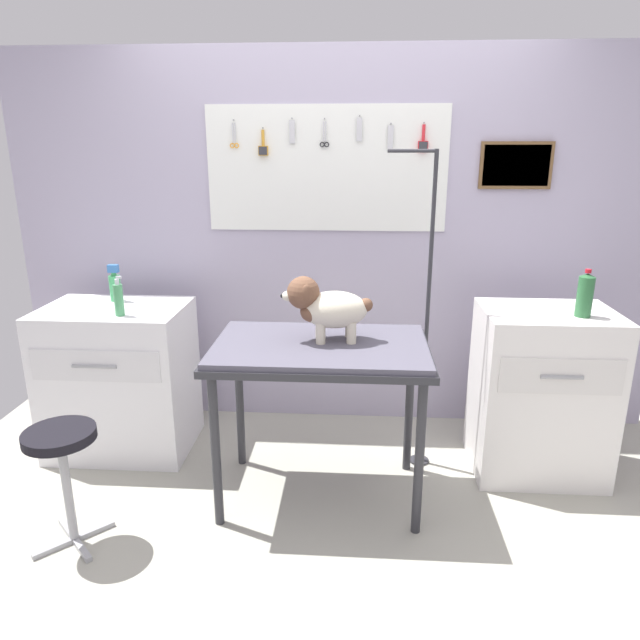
{
  "coord_description": "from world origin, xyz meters",
  "views": [
    {
      "loc": [
        0.15,
        -2.25,
        1.74
      ],
      "look_at": [
        -0.03,
        0.36,
        0.94
      ],
      "focal_mm": 32.03,
      "sensor_mm": 36.0,
      "label": 1
    }
  ],
  "objects": [
    {
      "name": "cabinet_right",
      "position": [
        1.15,
        0.66,
        0.46
      ],
      "size": [
        0.68,
        0.54,
        0.92
      ],
      "color": "white",
      "rests_on": "ground"
    },
    {
      "name": "dog",
      "position": [
        -0.0,
        0.38,
        1.0
      ],
      "size": [
        0.44,
        0.23,
        0.32
      ],
      "color": "beige",
      "rests_on": "grooming_table"
    },
    {
      "name": "grooming_table",
      "position": [
        -0.03,
        0.33,
        0.75
      ],
      "size": [
        1.05,
        0.67,
        0.83
      ],
      "color": "#2D2D33",
      "rests_on": "ground"
    },
    {
      "name": "rear_wall_panel",
      "position": [
        0.0,
        1.28,
        1.17
      ],
      "size": [
        4.0,
        0.11,
        2.3
      ],
      "color": "#AEA5BF",
      "rests_on": "ground"
    },
    {
      "name": "counter_left",
      "position": [
        -1.23,
        0.76,
        0.44
      ],
      "size": [
        0.8,
        0.58,
        0.87
      ],
      "color": "white",
      "rests_on": "ground"
    },
    {
      "name": "conditioner_bottle",
      "position": [
        -1.26,
        0.9,
        0.96
      ],
      "size": [
        0.06,
        0.06,
        0.21
      ],
      "color": "#3EA65E",
      "rests_on": "counter_left"
    },
    {
      "name": "grooming_arm",
      "position": [
        0.51,
        0.69,
        0.81
      ],
      "size": [
        0.3,
        0.11,
        1.73
      ],
      "color": "#2D2D33",
      "rests_on": "ground"
    },
    {
      "name": "ground",
      "position": [
        0.0,
        0.0,
        -0.02
      ],
      "size": [
        4.4,
        4.0,
        0.04
      ],
      "primitive_type": "cube",
      "color": "#A7A597"
    },
    {
      "name": "soda_bottle",
      "position": [
        1.28,
        0.58,
        1.03
      ],
      "size": [
        0.08,
        0.08,
        0.24
      ],
      "color": "#2B6437",
      "rests_on": "cabinet_right"
    },
    {
      "name": "detangler_spray",
      "position": [
        -1.12,
        0.6,
        0.96
      ],
      "size": [
        0.05,
        0.05,
        0.22
      ],
      "color": "#46955C",
      "rests_on": "counter_left"
    },
    {
      "name": "stool",
      "position": [
        -1.13,
        -0.12,
        0.45
      ],
      "size": [
        0.31,
        0.31,
        0.57
      ],
      "color": "#9E9EA3",
      "rests_on": "ground"
    }
  ]
}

